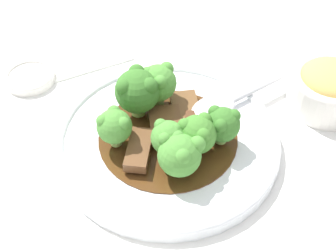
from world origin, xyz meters
TOP-DOWN VIEW (x-y plane):
  - ground_plane at (0.00, 0.00)m, footprint 4.00×4.00m
  - main_plate at (0.00, 0.00)m, footprint 0.27×0.27m
  - beef_strip_0 at (-0.04, -0.02)m, footprint 0.04×0.06m
  - beef_strip_1 at (0.05, 0.00)m, footprint 0.06×0.05m
  - beef_strip_2 at (0.03, 0.04)m, footprint 0.04×0.06m
  - beef_strip_3 at (-0.00, 0.01)m, footprint 0.04×0.06m
  - broccoli_floret_0 at (-0.01, -0.03)m, footprint 0.04×0.04m
  - broccoli_floret_1 at (0.00, 0.06)m, footprint 0.05×0.05m
  - broccoli_floret_2 at (-0.03, 0.04)m, footprint 0.05×0.05m
  - broccoli_floret_3 at (0.00, -0.06)m, footprint 0.05×0.05m
  - broccoli_floret_4 at (0.03, -0.03)m, footprint 0.04×0.04m
  - broccoli_floret_5 at (-0.06, -0.00)m, footprint 0.04×0.04m
  - broccoli_floret_6 at (0.06, -0.02)m, footprint 0.04×0.04m
  - serving_spoon at (0.08, 0.03)m, footprint 0.19×0.09m
  - side_bowl_appetizer at (0.22, 0.03)m, footprint 0.10×0.10m
  - sauce_dish at (-0.16, 0.16)m, footprint 0.07×0.07m
  - paper_napkin at (-0.09, 0.21)m, footprint 0.16×0.13m

SIDE VIEW (x-z plane):
  - ground_plane at x=0.00m, z-range 0.00..0.00m
  - paper_napkin at x=-0.09m, z-range 0.00..0.01m
  - sauce_dish at x=-0.16m, z-range 0.00..0.01m
  - main_plate at x=0.00m, z-range 0.00..0.02m
  - beef_strip_2 at x=0.03m, z-range 0.02..0.03m
  - beef_strip_1 at x=0.05m, z-range 0.02..0.03m
  - beef_strip_3 at x=0.00m, z-range 0.02..0.03m
  - beef_strip_0 at x=-0.04m, z-range 0.02..0.03m
  - serving_spoon at x=0.08m, z-range 0.02..0.03m
  - side_bowl_appetizer at x=0.22m, z-range 0.00..0.06m
  - broccoli_floret_3 at x=0.00m, z-range 0.02..0.07m
  - broccoli_floret_6 at x=0.06m, z-range 0.02..0.07m
  - broccoli_floret_5 at x=-0.06m, z-range 0.02..0.07m
  - broccoli_floret_4 at x=0.03m, z-range 0.02..0.07m
  - broccoli_floret_0 at x=-0.01m, z-range 0.03..0.08m
  - broccoli_floret_1 at x=0.00m, z-range 0.03..0.08m
  - broccoli_floret_2 at x=-0.03m, z-range 0.02..0.09m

